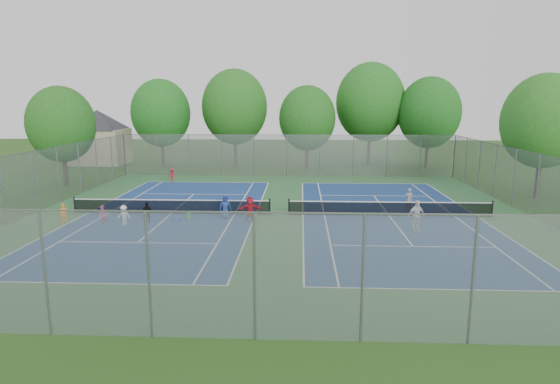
# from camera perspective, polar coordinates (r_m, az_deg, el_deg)

# --- Properties ---
(ground) EXTENTS (120.00, 120.00, 0.00)m
(ground) POSITION_cam_1_polar(r_m,az_deg,el_deg) (30.04, -0.09, -2.80)
(ground) COLOR #274D18
(ground) RESTS_ON ground
(court_pad) EXTENTS (32.00, 32.00, 0.01)m
(court_pad) POSITION_cam_1_polar(r_m,az_deg,el_deg) (30.04, -0.09, -2.79)
(court_pad) COLOR #2E6236
(court_pad) RESTS_ON ground
(court_left) EXTENTS (10.97, 23.77, 0.01)m
(court_left) POSITION_cam_1_polar(r_m,az_deg,el_deg) (31.14, -13.07, -2.56)
(court_left) COLOR navy
(court_left) RESTS_ON court_pad
(court_right) EXTENTS (10.97, 23.77, 0.01)m
(court_right) POSITION_cam_1_polar(r_m,az_deg,el_deg) (30.53, 13.17, -2.84)
(court_right) COLOR navy
(court_right) RESTS_ON court_pad
(net_left) EXTENTS (12.87, 0.10, 0.91)m
(net_left) POSITION_cam_1_polar(r_m,az_deg,el_deg) (31.04, -13.11, -1.77)
(net_left) COLOR black
(net_left) RESTS_ON ground
(net_right) EXTENTS (12.87, 0.10, 0.91)m
(net_right) POSITION_cam_1_polar(r_m,az_deg,el_deg) (30.43, 13.21, -2.03)
(net_right) COLOR black
(net_right) RESTS_ON ground
(fence_north) EXTENTS (32.00, 0.10, 4.00)m
(fence_north) POSITION_cam_1_polar(r_m,az_deg,el_deg) (45.45, 0.85, 4.47)
(fence_north) COLOR gray
(fence_north) RESTS_ON ground
(fence_south) EXTENTS (32.00, 0.10, 4.00)m
(fence_south) POSITION_cam_1_polar(r_m,az_deg,el_deg) (14.18, -3.12, -10.37)
(fence_south) COLOR gray
(fence_south) RESTS_ON ground
(fence_west) EXTENTS (0.10, 32.00, 4.00)m
(fence_west) POSITION_cam_1_polar(r_m,az_deg,el_deg) (34.30, -27.86, 1.06)
(fence_west) COLOR gray
(fence_west) RESTS_ON ground
(fence_east) EXTENTS (0.10, 32.00, 4.00)m
(fence_east) POSITION_cam_1_polar(r_m,az_deg,el_deg) (33.02, 28.86, 0.62)
(fence_east) COLOR gray
(fence_east) RESTS_ON ground
(house) EXTENTS (11.03, 11.03, 7.30)m
(house) POSITION_cam_1_polar(r_m,az_deg,el_deg) (58.12, -21.31, 7.35)
(house) COLOR #B7A88C
(house) RESTS_ON ground
(tree_nw) EXTENTS (6.40, 6.40, 9.58)m
(tree_nw) POSITION_cam_1_polar(r_m,az_deg,el_deg) (53.41, -14.33, 9.30)
(tree_nw) COLOR #443326
(tree_nw) RESTS_ON ground
(tree_nl) EXTENTS (7.20, 7.20, 10.69)m
(tree_nl) POSITION_cam_1_polar(r_m,az_deg,el_deg) (52.66, -5.55, 10.28)
(tree_nl) COLOR #443326
(tree_nl) RESTS_ON ground
(tree_nc) EXTENTS (6.00, 6.00, 8.85)m
(tree_nc) POSITION_cam_1_polar(r_m,az_deg,el_deg) (50.17, 3.34, 8.96)
(tree_nc) COLOR #443326
(tree_nc) RESTS_ON ground
(tree_nr) EXTENTS (7.60, 7.60, 11.42)m
(tree_nr) POSITION_cam_1_polar(r_m,az_deg,el_deg) (53.69, 10.95, 10.68)
(tree_nr) COLOR #443326
(tree_nr) RESTS_ON ground
(tree_ne) EXTENTS (6.60, 6.60, 9.77)m
(tree_ne) POSITION_cam_1_polar(r_m,az_deg,el_deg) (52.94, 17.74, 9.19)
(tree_ne) COLOR #443326
(tree_ne) RESTS_ON ground
(tree_side_w) EXTENTS (5.60, 5.60, 8.47)m
(tree_side_w) POSITION_cam_1_polar(r_m,az_deg,el_deg) (44.15, -25.11, 7.48)
(tree_side_w) COLOR #443326
(tree_side_w) RESTS_ON ground
(tree_side_e) EXTENTS (6.00, 6.00, 9.20)m
(tree_side_e) POSITION_cam_1_polar(r_m,az_deg,el_deg) (39.35, 29.49, 7.52)
(tree_side_e) COLOR #443326
(tree_side_e) RESTS_ON ground
(ball_crate) EXTENTS (0.34, 0.34, 0.29)m
(ball_crate) POSITION_cam_1_polar(r_m,az_deg,el_deg) (29.01, -12.45, -3.27)
(ball_crate) COLOR #163DA8
(ball_crate) RESTS_ON ground
(ball_hopper) EXTENTS (0.26, 0.26, 0.48)m
(ball_hopper) POSITION_cam_1_polar(r_m,az_deg,el_deg) (29.49, -11.03, -2.79)
(ball_hopper) COLOR green
(ball_hopper) RESTS_ON ground
(student_a) EXTENTS (0.52, 0.40, 1.29)m
(student_a) POSITION_cam_1_polar(r_m,az_deg,el_deg) (30.22, -24.86, -2.49)
(student_a) COLOR orange
(student_a) RESTS_ON ground
(student_b) EXTENTS (0.68, 0.64, 1.13)m
(student_b) POSITION_cam_1_polar(r_m,az_deg,el_deg) (29.58, -20.79, -2.62)
(student_b) COLOR #DC5594
(student_b) RESTS_ON ground
(student_c) EXTENTS (0.80, 0.51, 1.18)m
(student_c) POSITION_cam_1_polar(r_m,az_deg,el_deg) (28.99, -18.48, -2.69)
(student_c) COLOR white
(student_c) RESTS_ON ground
(student_d) EXTENTS (0.75, 0.40, 1.22)m
(student_d) POSITION_cam_1_polar(r_m,az_deg,el_deg) (29.30, -15.89, -2.35)
(student_d) COLOR black
(student_d) RESTS_ON ground
(student_e) EXTENTS (0.84, 0.68, 1.49)m
(student_e) POSITION_cam_1_polar(r_m,az_deg,el_deg) (29.17, -6.69, -1.79)
(student_e) COLOR navy
(student_e) RESTS_ON ground
(student_f) EXTENTS (1.51, 0.72, 1.56)m
(student_f) POSITION_cam_1_polar(r_m,az_deg,el_deg) (28.16, -3.66, -2.12)
(student_f) COLOR red
(student_f) RESTS_ON ground
(child_far_baseline) EXTENTS (0.80, 0.51, 1.17)m
(child_far_baseline) POSITION_cam_1_polar(r_m,az_deg,el_deg) (43.52, -13.03, 2.02)
(child_far_baseline) COLOR #AB1829
(child_far_baseline) RESTS_ON ground
(instructor) EXTENTS (0.57, 0.40, 1.51)m
(instructor) POSITION_cam_1_polar(r_m,az_deg,el_deg) (32.27, 15.43, -0.86)
(instructor) COLOR gray
(instructor) RESTS_ON ground
(teen_court_b) EXTENTS (1.13, 0.74, 1.78)m
(teen_court_b) POSITION_cam_1_polar(r_m,az_deg,el_deg) (27.19, 16.29, -2.79)
(teen_court_b) COLOR silver
(teen_court_b) RESTS_ON ground
(tennis_ball_0) EXTENTS (0.07, 0.07, 0.07)m
(tennis_ball_0) POSITION_cam_1_polar(r_m,az_deg,el_deg) (28.86, -6.24, -3.37)
(tennis_ball_0) COLOR #B3D331
(tennis_ball_0) RESTS_ON ground
(tennis_ball_1) EXTENTS (0.07, 0.07, 0.07)m
(tennis_ball_1) POSITION_cam_1_polar(r_m,az_deg,el_deg) (26.96, -23.10, -5.24)
(tennis_ball_1) COLOR #C5DD33
(tennis_ball_1) RESTS_ON ground
(tennis_ball_2) EXTENTS (0.07, 0.07, 0.07)m
(tennis_ball_2) POSITION_cam_1_polar(r_m,az_deg,el_deg) (26.34, -20.46, -5.42)
(tennis_ball_2) COLOR #AEC62E
(tennis_ball_2) RESTS_ON ground
(tennis_ball_3) EXTENTS (0.07, 0.07, 0.07)m
(tennis_ball_3) POSITION_cam_1_polar(r_m,az_deg,el_deg) (25.49, -12.63, -5.52)
(tennis_ball_3) COLOR gold
(tennis_ball_3) RESTS_ON ground
(tennis_ball_4) EXTENTS (0.07, 0.07, 0.07)m
(tennis_ball_4) POSITION_cam_1_polar(r_m,az_deg,el_deg) (28.54, -16.88, -3.96)
(tennis_ball_4) COLOR #CDD832
(tennis_ball_4) RESTS_ON ground
(tennis_ball_5) EXTENTS (0.07, 0.07, 0.07)m
(tennis_ball_5) POSITION_cam_1_polar(r_m,az_deg,el_deg) (30.54, -17.28, -3.01)
(tennis_ball_5) COLOR #B3D531
(tennis_ball_5) RESTS_ON ground
(tennis_ball_6) EXTENTS (0.07, 0.07, 0.07)m
(tennis_ball_6) POSITION_cam_1_polar(r_m,az_deg,el_deg) (28.61, -20.01, -4.11)
(tennis_ball_6) COLOR yellow
(tennis_ball_6) RESTS_ON ground
(tennis_ball_7) EXTENTS (0.07, 0.07, 0.07)m
(tennis_ball_7) POSITION_cam_1_polar(r_m,az_deg,el_deg) (26.66, -20.01, -5.19)
(tennis_ball_7) COLOR #C9E936
(tennis_ball_7) RESTS_ON ground
(tennis_ball_8) EXTENTS (0.07, 0.07, 0.07)m
(tennis_ball_8) POSITION_cam_1_polar(r_m,az_deg,el_deg) (29.55, -10.56, -3.15)
(tennis_ball_8) COLOR #BDCE30
(tennis_ball_8) RESTS_ON ground
(tennis_ball_9) EXTENTS (0.07, 0.07, 0.07)m
(tennis_ball_9) POSITION_cam_1_polar(r_m,az_deg,el_deg) (25.95, -10.50, -5.14)
(tennis_ball_9) COLOR #CDDD33
(tennis_ball_9) RESTS_ON ground
(tennis_ball_10) EXTENTS (0.07, 0.07, 0.07)m
(tennis_ball_10) POSITION_cam_1_polar(r_m,az_deg,el_deg) (30.94, -19.17, -2.95)
(tennis_ball_10) COLOR gold
(tennis_ball_10) RESTS_ON ground
(tennis_ball_11) EXTENTS (0.07, 0.07, 0.07)m
(tennis_ball_11) POSITION_cam_1_polar(r_m,az_deg,el_deg) (27.45, -8.15, -4.17)
(tennis_ball_11) COLOR #CFEE37
(tennis_ball_11) RESTS_ON ground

